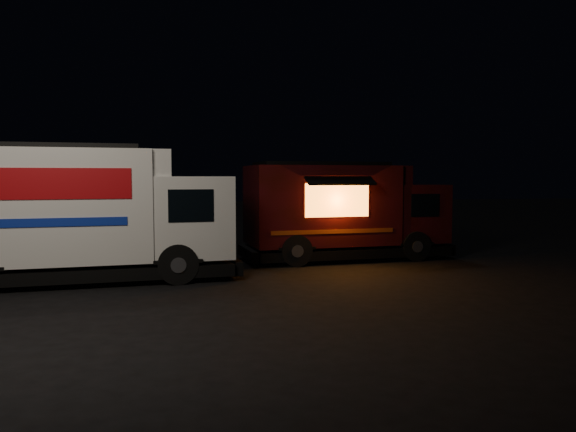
% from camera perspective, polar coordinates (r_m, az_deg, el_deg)
% --- Properties ---
extents(ground, '(80.00, 80.00, 0.00)m').
position_cam_1_polar(ground, '(11.25, -9.14, -7.55)').
color(ground, black).
rests_on(ground, ground).
extents(white_truck, '(6.58, 2.64, 2.92)m').
position_cam_1_polar(white_truck, '(12.81, -19.76, 0.26)').
color(white_truck, white).
rests_on(white_truck, ground).
extents(red_truck, '(5.78, 2.44, 2.63)m').
position_cam_1_polar(red_truck, '(15.40, 5.94, 0.53)').
color(red_truck, '#3B0A12').
rests_on(red_truck, ground).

